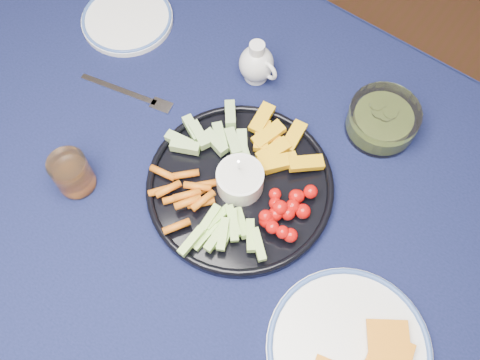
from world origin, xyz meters
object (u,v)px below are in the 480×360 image
Objects in this scene: pickle_bowl at (382,121)px; side_plate_extra at (127,19)px; creamer_pitcher at (257,64)px; juice_tumbler at (73,175)px; dining_table at (255,263)px; cheese_plate at (349,349)px; crudite_platter at (239,183)px.

side_plate_extra is at bearing -171.05° from pickle_bowl.
juice_tumbler is (-0.11, -0.38, -0.01)m from creamer_pitcher.
side_plate_extra is at bearing 154.65° from dining_table.
side_plate_extra is at bearing 158.04° from cheese_plate.
juice_tumbler reaches higher than side_plate_extra.
dining_table is 0.35m from pickle_bowl.
creamer_pitcher is 0.26m from pickle_bowl.
juice_tumbler is (-0.37, -0.42, 0.01)m from pickle_bowl.
pickle_bowl is at bearing 8.95° from side_plate_extra.
dining_table is at bearing -25.35° from side_plate_extra.
crudite_platter is at bearing -117.99° from pickle_bowl.
creamer_pitcher reaches higher than side_plate_extra.
dining_table is 5.12× the size of crudite_platter.
creamer_pitcher is at bearing 73.00° from juice_tumbler.
creamer_pitcher reaches higher than cheese_plate.
juice_tumbler is (-0.32, -0.09, 0.12)m from dining_table.
crudite_platter is 2.55× the size of pickle_bowl.
creamer_pitcher reaches higher than pickle_bowl.
side_plate_extra is at bearing 158.03° from crudite_platter.
dining_table is 21.43× the size of juice_tumbler.
dining_table is 0.37m from creamer_pitcher.
side_plate_extra is at bearing 118.69° from juice_tumbler.
creamer_pitcher is 0.72× the size of pickle_bowl.
pickle_bowl is 0.55m from juice_tumbler.
juice_tumbler is at bearing -131.43° from pickle_bowl.
dining_table is 18.05× the size of creamer_pitcher.
creamer_pitcher is 0.53m from cheese_plate.
cheese_plate reaches higher than side_plate_extra.
crudite_platter is at bearing 141.15° from dining_table.
side_plate_extra is (-0.55, -0.09, -0.02)m from pickle_bowl.
pickle_bowl is (0.05, 0.32, 0.11)m from dining_table.
side_plate_extra is (-0.50, 0.24, 0.10)m from dining_table.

